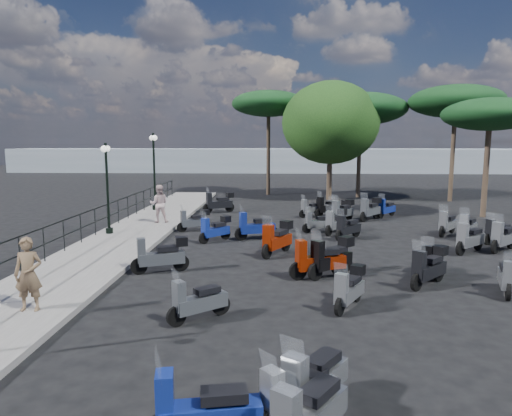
{
  "coord_description": "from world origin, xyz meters",
  "views": [
    {
      "loc": [
        -0.44,
        -15.77,
        3.91
      ],
      "look_at": [
        -1.3,
        2.87,
        1.2
      ],
      "focal_mm": 32.0,
      "sensor_mm": 36.0,
      "label": 1
    }
  ],
  "objects_px": {
    "scooter_8": "(331,258)",
    "scooter_10": "(318,223)",
    "scooter_11": "(312,208)",
    "scooter_22": "(370,209)",
    "scooter_3": "(215,230)",
    "scooter_17": "(328,208)",
    "scooter_14": "(277,239)",
    "scooter_20": "(430,261)",
    "scooter_19": "(429,268)",
    "scooter_28": "(468,227)",
    "scooter_30": "(313,383)",
    "scooter_26": "(503,238)",
    "lamp_post_1": "(107,182)",
    "scooter_13": "(318,261)",
    "scooter_27": "(498,233)",
    "pine_2": "(269,104)",
    "woman": "(28,274)",
    "scooter_4": "(194,221)",
    "scooter_5": "(219,203)",
    "pine_3": "(490,115)",
    "pedestrian_far": "(159,204)",
    "pine_0": "(361,109)",
    "scooter_29": "(386,209)",
    "pine_1": "(456,102)",
    "scooter_1": "(198,302)",
    "broadleaf_tree": "(330,123)",
    "scooter_21": "(348,228)",
    "scooter_31": "(447,224)",
    "scooter_25": "(507,278)",
    "lamp_post_2": "(154,166)",
    "scooter_16": "(338,211)",
    "scooter_32": "(469,239)",
    "scooter_23": "(342,211)",
    "scooter_2": "(161,256)",
    "scooter_0": "(204,414)",
    "scooter_7": "(349,289)",
    "scooter_12": "(296,397)"
  },
  "relations": [
    {
      "from": "scooter_1",
      "to": "scooter_20",
      "type": "bearing_deg",
      "value": -98.84
    },
    {
      "from": "lamp_post_1",
      "to": "scooter_8",
      "type": "relative_size",
      "value": 2.53
    },
    {
      "from": "scooter_5",
      "to": "pine_3",
      "type": "relative_size",
      "value": 0.27
    },
    {
      "from": "scooter_1",
      "to": "scooter_4",
      "type": "bearing_deg",
      "value": -28.76
    },
    {
      "from": "lamp_post_2",
      "to": "scooter_22",
      "type": "height_order",
      "value": "lamp_post_2"
    },
    {
      "from": "scooter_1",
      "to": "scooter_2",
      "type": "xyz_separation_m",
      "value": [
        -1.76,
        3.68,
        0.09
      ]
    },
    {
      "from": "scooter_10",
      "to": "scooter_19",
      "type": "relative_size",
      "value": 1.06
    },
    {
      "from": "scooter_16",
      "to": "scooter_31",
      "type": "distance_m",
      "value": 5.37
    },
    {
      "from": "broadleaf_tree",
      "to": "scooter_10",
      "type": "bearing_deg",
      "value": -98.77
    },
    {
      "from": "scooter_1",
      "to": "scooter_16",
      "type": "xyz_separation_m",
      "value": [
        4.82,
        13.22,
        0.05
      ]
    },
    {
      "from": "pine_2",
      "to": "pine_3",
      "type": "relative_size",
      "value": 1.24
    },
    {
      "from": "scooter_32",
      "to": "scooter_27",
      "type": "bearing_deg",
      "value": -89.33
    },
    {
      "from": "scooter_14",
      "to": "pine_2",
      "type": "xyz_separation_m",
      "value": [
        -0.66,
        18.32,
        6.08
      ]
    },
    {
      "from": "scooter_13",
      "to": "scooter_27",
      "type": "xyz_separation_m",
      "value": [
        7.35,
        4.85,
        -0.07
      ]
    },
    {
      "from": "scooter_26",
      "to": "lamp_post_1",
      "type": "bearing_deg",
      "value": 41.39
    },
    {
      "from": "scooter_4",
      "to": "scooter_5",
      "type": "xyz_separation_m",
      "value": [
        0.44,
        5.33,
        0.09
      ]
    },
    {
      "from": "scooter_28",
      "to": "scooter_30",
      "type": "distance_m",
      "value": 14.37
    },
    {
      "from": "scooter_19",
      "to": "pine_3",
      "type": "bearing_deg",
      "value": -74.26
    },
    {
      "from": "scooter_1",
      "to": "pine_1",
      "type": "relative_size",
      "value": 0.17
    },
    {
      "from": "scooter_21",
      "to": "scooter_31",
      "type": "distance_m",
      "value": 4.44
    },
    {
      "from": "pedestrian_far",
      "to": "pine_3",
      "type": "distance_m",
      "value": 17.22
    },
    {
      "from": "woman",
      "to": "pine_0",
      "type": "distance_m",
      "value": 26.18
    },
    {
      "from": "scooter_11",
      "to": "scooter_22",
      "type": "xyz_separation_m",
      "value": [
        2.87,
        -0.86,
        0.09
      ]
    },
    {
      "from": "pine_1",
      "to": "scooter_10",
      "type": "bearing_deg",
      "value": -131.46
    },
    {
      "from": "scooter_13",
      "to": "pine_3",
      "type": "relative_size",
      "value": 0.29
    },
    {
      "from": "scooter_23",
      "to": "scooter_31",
      "type": "xyz_separation_m",
      "value": [
        3.95,
        -3.15,
        -0.05
      ]
    },
    {
      "from": "scooter_4",
      "to": "scooter_5",
      "type": "height_order",
      "value": "scooter_5"
    },
    {
      "from": "scooter_14",
      "to": "scooter_19",
      "type": "bearing_deg",
      "value": 171.44
    },
    {
      "from": "scooter_13",
      "to": "scooter_31",
      "type": "distance_m",
      "value": 8.81
    },
    {
      "from": "scooter_8",
      "to": "scooter_11",
      "type": "height_order",
      "value": "scooter_8"
    },
    {
      "from": "woman",
      "to": "scooter_4",
      "type": "bearing_deg",
      "value": 71.85
    },
    {
      "from": "scooter_21",
      "to": "broadleaf_tree",
      "type": "relative_size",
      "value": 0.17
    },
    {
      "from": "scooter_3",
      "to": "scooter_16",
      "type": "height_order",
      "value": "scooter_16"
    },
    {
      "from": "scooter_16",
      "to": "pine_1",
      "type": "bearing_deg",
      "value": -91.9
    },
    {
      "from": "scooter_8",
      "to": "scooter_20",
      "type": "relative_size",
      "value": 1.01
    },
    {
      "from": "lamp_post_2",
      "to": "pine_3",
      "type": "bearing_deg",
      "value": -25.78
    },
    {
      "from": "scooter_10",
      "to": "broadleaf_tree",
      "type": "relative_size",
      "value": 0.18
    },
    {
      "from": "scooter_3",
      "to": "scooter_17",
      "type": "relative_size",
      "value": 0.85
    },
    {
      "from": "scooter_14",
      "to": "pine_2",
      "type": "height_order",
      "value": "pine_2"
    },
    {
      "from": "scooter_28",
      "to": "scooter_31",
      "type": "bearing_deg",
      "value": -13.21
    },
    {
      "from": "scooter_31",
      "to": "pine_3",
      "type": "bearing_deg",
      "value": -88.06
    },
    {
      "from": "scooter_14",
      "to": "scooter_20",
      "type": "height_order",
      "value": "scooter_14"
    },
    {
      "from": "scooter_5",
      "to": "scooter_22",
      "type": "xyz_separation_m",
      "value": [
        7.91,
        -2.11,
        -0.0
      ]
    },
    {
      "from": "scooter_3",
      "to": "scooter_10",
      "type": "relative_size",
      "value": 0.89
    },
    {
      "from": "scooter_25",
      "to": "scooter_27",
      "type": "relative_size",
      "value": 1.04
    },
    {
      "from": "scooter_28",
      "to": "scooter_29",
      "type": "bearing_deg",
      "value": -30.59
    },
    {
      "from": "scooter_8",
      "to": "scooter_10",
      "type": "height_order",
      "value": "scooter_8"
    },
    {
      "from": "scooter_0",
      "to": "scooter_7",
      "type": "bearing_deg",
      "value": -38.06
    },
    {
      "from": "scooter_12",
      "to": "broadleaf_tree",
      "type": "height_order",
      "value": "broadleaf_tree"
    },
    {
      "from": "scooter_25",
      "to": "pine_2",
      "type": "relative_size",
      "value": 0.2
    }
  ]
}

